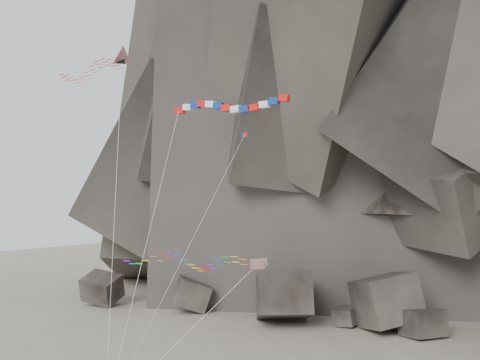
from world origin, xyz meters
The scene contains 6 objects.
headland centered at (0.00, 70.00, 42.00)m, with size 110.00×70.00×84.00m, color #4C463E, non-canonical shape.
boulder_field centered at (9.60, 33.63, 2.45)m, with size 82.96×15.36×7.74m.
delta_kite centered at (-13.54, 1.15, 26.98)m, with size 14.62×7.97×26.91m.
banner_kite centered at (1.48, 0.96, 22.73)m, with size 9.78×8.01×21.70m.
parafoil_kite centered at (-0.99, -0.96, 11.61)m, with size 12.35×6.15×10.44m.
pennant_kite centered at (1.60, -1.76, 15.29)m, with size 7.33×6.28×18.96m.
Camera 1 is at (25.97, -35.21, 16.20)m, focal length 45.00 mm.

